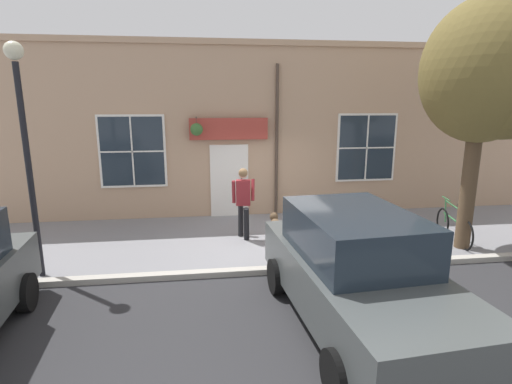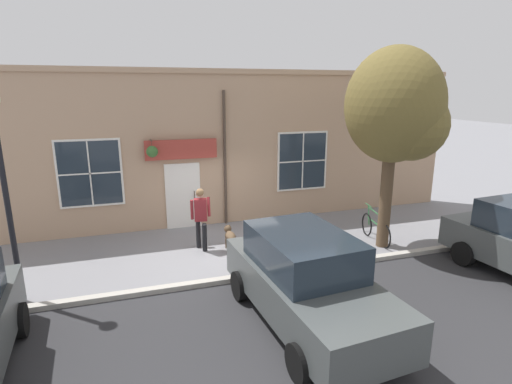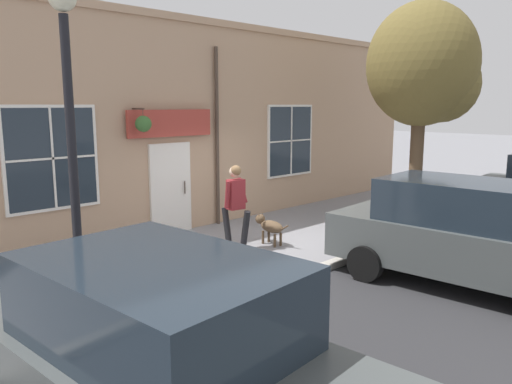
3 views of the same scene
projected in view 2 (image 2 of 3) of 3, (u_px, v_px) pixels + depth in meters
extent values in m
plane|color=gray|center=(223.00, 249.00, 11.20)|extent=(90.00, 90.00, 0.00)
cube|color=#B2ADA3|center=(242.00, 278.00, 9.34)|extent=(0.20, 28.00, 0.12)
cube|color=tan|center=(204.00, 152.00, 12.77)|extent=(0.30, 18.00, 4.80)
cube|color=tan|center=(202.00, 71.00, 12.15)|extent=(0.42, 18.00, 0.16)
cube|color=white|center=(183.00, 196.00, 12.72)|extent=(0.10, 1.10, 2.10)
cube|color=#232D38|center=(183.00, 197.00, 12.71)|extent=(0.03, 0.90, 1.90)
cylinder|color=#47382D|center=(194.00, 195.00, 12.74)|extent=(0.03, 0.03, 0.30)
cube|color=#AD3D33|center=(181.00, 149.00, 12.26)|extent=(0.08, 2.20, 0.60)
cylinder|color=#47382D|center=(225.00, 159.00, 12.80)|extent=(0.09, 0.09, 4.32)
cylinder|color=#47382D|center=(151.00, 140.00, 11.80)|extent=(0.44, 0.04, 0.04)
cylinder|color=#47382D|center=(152.00, 147.00, 11.68)|extent=(0.01, 0.01, 0.34)
cone|color=#2D2823|center=(152.00, 155.00, 11.74)|extent=(0.32, 0.32, 0.18)
sphere|color=#3D6B33|center=(152.00, 152.00, 11.71)|extent=(0.34, 0.34, 0.34)
cube|color=white|center=(90.00, 173.00, 11.71)|extent=(0.08, 1.82, 2.02)
cube|color=#232D38|center=(90.00, 173.00, 11.68)|extent=(0.03, 1.70, 1.90)
cube|color=white|center=(90.00, 174.00, 11.66)|extent=(0.04, 0.04, 1.90)
cube|color=white|center=(90.00, 174.00, 11.66)|extent=(0.04, 1.70, 0.04)
cube|color=white|center=(302.00, 161.00, 13.72)|extent=(0.08, 1.82, 2.02)
cube|color=#232D38|center=(303.00, 161.00, 13.69)|extent=(0.03, 1.70, 1.90)
cube|color=white|center=(303.00, 161.00, 13.67)|extent=(0.04, 0.04, 1.90)
cube|color=white|center=(303.00, 161.00, 13.67)|extent=(0.04, 1.70, 0.04)
cylinder|color=black|center=(198.00, 232.00, 11.25)|extent=(0.32, 0.17, 0.85)
cylinder|color=black|center=(205.00, 238.00, 10.86)|extent=(0.32, 0.17, 0.85)
cube|color=maroon|center=(201.00, 210.00, 10.88)|extent=(0.27, 0.37, 0.62)
sphere|color=beige|center=(200.00, 193.00, 10.78)|extent=(0.23, 0.23, 0.23)
sphere|color=brown|center=(200.00, 193.00, 10.75)|extent=(0.22, 0.22, 0.22)
cylinder|color=maroon|center=(192.00, 210.00, 10.79)|extent=(0.17, 0.11, 0.57)
cylinder|color=maroon|center=(209.00, 207.00, 11.00)|extent=(0.34, 0.13, 0.52)
ellipsoid|color=brown|center=(230.00, 237.00, 11.00)|extent=(0.63, 0.32, 0.26)
cylinder|color=brown|center=(226.00, 243.00, 11.22)|extent=(0.06, 0.06, 0.28)
cylinder|color=brown|center=(232.00, 243.00, 11.26)|extent=(0.06, 0.06, 0.28)
cylinder|color=brown|center=(229.00, 248.00, 10.87)|extent=(0.06, 0.06, 0.28)
cylinder|color=brown|center=(235.00, 247.00, 10.92)|extent=(0.06, 0.06, 0.28)
sphere|color=brown|center=(228.00, 229.00, 11.32)|extent=(0.21, 0.21, 0.21)
cone|color=brown|center=(227.00, 228.00, 11.43)|extent=(0.10, 0.09, 0.09)
cone|color=brown|center=(226.00, 226.00, 11.28)|extent=(0.06, 0.06, 0.07)
cone|color=brown|center=(230.00, 225.00, 11.30)|extent=(0.06, 0.06, 0.07)
cylinder|color=brown|center=(233.00, 240.00, 10.63)|extent=(0.21, 0.05, 0.14)
cylinder|color=brown|center=(386.00, 195.00, 11.05)|extent=(0.33, 0.33, 2.97)
ellipsoid|color=brown|center=(393.00, 105.00, 10.44)|extent=(2.74, 2.47, 3.02)
sphere|color=brown|center=(411.00, 125.00, 10.31)|extent=(1.88, 1.88, 1.88)
torus|color=black|center=(367.00, 224.00, 12.20)|extent=(0.70, 0.17, 0.70)
torus|color=black|center=(385.00, 236.00, 11.22)|extent=(0.70, 0.17, 0.70)
cylinder|color=#33723F|center=(376.00, 224.00, 11.66)|extent=(0.99, 0.12, 0.14)
cylinder|color=#33723F|center=(380.00, 221.00, 11.46)|extent=(0.21, 0.05, 0.48)
cylinder|color=#33723F|center=(376.00, 213.00, 11.63)|extent=(0.83, 0.10, 0.12)
cylinder|color=#33723F|center=(369.00, 215.00, 12.05)|extent=(0.14, 0.05, 0.58)
cylinder|color=#33723F|center=(369.00, 205.00, 12.01)|extent=(0.46, 0.11, 0.03)
ellipsoid|color=black|center=(380.00, 212.00, 11.39)|extent=(0.25, 0.12, 0.09)
cylinder|color=black|center=(21.00, 320.00, 7.17)|extent=(0.63, 0.23, 0.62)
cube|color=#474C4C|center=(307.00, 290.00, 7.47)|extent=(4.42, 2.08, 0.76)
cube|color=#1E2833|center=(303.00, 250.00, 7.48)|extent=(2.35, 1.71, 0.68)
cylinder|color=black|center=(392.00, 337.00, 6.69)|extent=(0.63, 0.23, 0.62)
cylinder|color=black|center=(299.00, 363.00, 6.04)|extent=(0.63, 0.23, 0.62)
cylinder|color=black|center=(312.00, 272.00, 9.08)|extent=(0.63, 0.23, 0.62)
cylinder|color=black|center=(239.00, 286.00, 8.43)|extent=(0.63, 0.23, 0.62)
cylinder|color=black|center=(511.00, 244.00, 10.71)|extent=(0.63, 0.23, 0.62)
cylinder|color=black|center=(463.00, 254.00, 10.07)|extent=(0.63, 0.23, 0.62)
cylinder|color=black|center=(9.00, 211.00, 7.93)|extent=(0.11, 0.11, 3.98)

